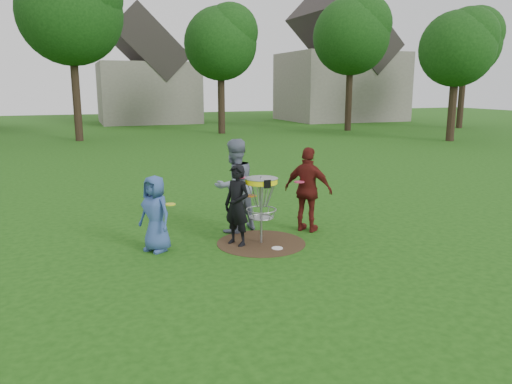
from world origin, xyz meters
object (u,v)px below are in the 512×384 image
object	(u,v)px
player_black	(237,205)
player_maroon	(308,190)
player_blue	(155,214)
disc_golf_basket	(261,194)
player_grey	(234,186)

from	to	relation	value
player_black	player_maroon	world-z (taller)	player_maroon
player_blue	player_maroon	distance (m)	3.33
player_blue	disc_golf_basket	size ratio (longest dim) A/B	1.07
player_grey	disc_golf_basket	bearing A→B (deg)	82.00
player_blue	player_black	distance (m)	1.59
disc_golf_basket	player_black	bearing A→B (deg)	170.38
player_black	disc_golf_basket	world-z (taller)	player_black
player_blue	player_black	bearing A→B (deg)	47.87
player_grey	player_maroon	size ratio (longest dim) A/B	1.10
player_blue	player_grey	xyz separation A→B (m)	(1.83, 0.74, 0.27)
player_grey	disc_golf_basket	xyz separation A→B (m)	(0.23, -1.02, 0.01)
disc_golf_basket	player_grey	bearing A→B (deg)	102.70
player_black	player_grey	bearing A→B (deg)	134.58
player_black	player_grey	xyz separation A→B (m)	(0.25, 0.94, 0.20)
player_maroon	disc_golf_basket	xyz separation A→B (m)	(-1.26, -0.46, 0.10)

